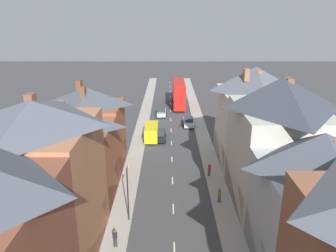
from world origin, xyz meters
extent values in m
cube|color=#A8A399|center=(-5.10, 38.00, 0.07)|extent=(2.20, 104.00, 0.14)
cube|color=#A8A399|center=(5.10, 38.00, 0.07)|extent=(2.20, 104.00, 0.14)
cube|color=silver|center=(0.00, 12.00, 0.01)|extent=(0.14, 1.80, 0.01)
cube|color=silver|center=(0.00, 18.00, 0.01)|extent=(0.14, 1.80, 0.01)
cube|color=silver|center=(0.00, 24.00, 0.01)|extent=(0.14, 1.80, 0.01)
cube|color=silver|center=(0.00, 30.00, 0.01)|extent=(0.14, 1.80, 0.01)
cube|color=silver|center=(0.00, 36.00, 0.01)|extent=(0.14, 1.80, 0.01)
cube|color=silver|center=(0.00, 42.00, 0.01)|extent=(0.14, 1.80, 0.01)
cube|color=silver|center=(0.00, 48.00, 0.01)|extent=(0.14, 1.80, 0.01)
cube|color=silver|center=(0.00, 54.00, 0.01)|extent=(0.14, 1.80, 0.01)
cube|color=silver|center=(0.00, 60.00, 0.01)|extent=(0.14, 1.80, 0.01)
cube|color=silver|center=(0.00, 66.00, 0.01)|extent=(0.14, 1.80, 0.01)
cube|color=silver|center=(0.00, 72.00, 0.01)|extent=(0.14, 1.80, 0.01)
cube|color=silver|center=(0.00, 78.00, 0.01)|extent=(0.14, 1.80, 0.01)
cube|color=silver|center=(0.00, 84.00, 0.01)|extent=(0.14, 1.80, 0.01)
cube|color=#B2704C|center=(-10.20, 11.50, 5.55)|extent=(8.00, 9.75, 11.11)
cube|color=maroon|center=(-6.26, 11.50, 1.60)|extent=(0.12, 8.97, 3.20)
pyramid|color=#565B66|center=(-10.20, 11.50, 12.03)|extent=(8.00, 9.75, 1.84)
cube|color=brown|center=(-10.57, 12.57, 12.60)|extent=(0.60, 0.90, 1.14)
cube|color=#935138|center=(-10.20, 19.93, 4.05)|extent=(8.00, 7.10, 8.10)
cube|color=olive|center=(-6.26, 19.93, 1.60)|extent=(0.12, 6.53, 3.20)
pyramid|color=#474C56|center=(-10.20, 19.93, 9.14)|extent=(8.00, 7.10, 2.08)
cube|color=#99664C|center=(-11.35, 21.40, 9.75)|extent=(0.60, 0.90, 1.22)
cube|color=#935138|center=(-10.20, 27.09, 4.23)|extent=(8.00, 7.22, 8.46)
cube|color=maroon|center=(-6.26, 27.09, 1.60)|extent=(0.12, 6.64, 3.20)
pyramid|color=#474C56|center=(-10.20, 27.09, 9.51)|extent=(8.00, 7.22, 2.11)
cube|color=brown|center=(-10.21, 25.78, 10.22)|extent=(0.60, 0.90, 1.42)
cube|color=brown|center=(-11.49, 29.12, 10.27)|extent=(0.60, 0.90, 1.51)
cube|color=#ADB2B7|center=(10.20, 10.17, 4.16)|extent=(8.00, 7.89, 8.32)
cube|color=#1E5133|center=(6.26, 10.17, 1.60)|extent=(0.12, 7.26, 3.20)
pyramid|color=#474C56|center=(10.20, 10.17, 9.66)|extent=(8.00, 7.89, 2.69)
cube|color=#BCB7A8|center=(10.20, 19.42, 5.11)|extent=(8.00, 10.60, 10.22)
cube|color=#1E5133|center=(6.26, 19.42, 1.60)|extent=(0.12, 9.75, 3.20)
pyramid|color=#383D47|center=(10.20, 19.42, 11.71)|extent=(8.00, 10.60, 2.98)
cube|color=brown|center=(10.71, 19.32, 12.39)|extent=(0.60, 0.90, 1.36)
cube|color=brown|center=(11.18, 21.06, 12.29)|extent=(0.60, 0.90, 1.16)
cube|color=beige|center=(10.20, 29.31, 4.84)|extent=(8.00, 9.18, 9.67)
cube|color=maroon|center=(6.26, 29.31, 1.60)|extent=(0.12, 8.45, 3.20)
pyramid|color=#565B66|center=(10.20, 29.31, 11.16)|extent=(8.00, 9.18, 2.98)
cube|color=#99664C|center=(8.78, 28.00, 11.89)|extent=(0.60, 0.90, 1.44)
cube|color=#99664C|center=(10.45, 28.67, 11.73)|extent=(0.60, 0.90, 1.13)
cube|color=red|center=(1.80, 57.46, 1.65)|extent=(2.44, 10.80, 2.50)
cube|color=red|center=(1.80, 57.46, 4.05)|extent=(2.44, 10.58, 2.30)
cube|color=red|center=(1.80, 57.46, 5.25)|extent=(2.39, 10.37, 0.10)
cube|color=#28333D|center=(1.80, 62.81, 1.85)|extent=(2.20, 0.10, 1.20)
cube|color=#28333D|center=(1.80, 62.81, 4.15)|extent=(2.20, 0.10, 1.10)
cube|color=#28333D|center=(0.61, 57.46, 1.90)|extent=(0.06, 9.18, 0.90)
cube|color=#28333D|center=(0.61, 57.46, 4.15)|extent=(0.06, 9.18, 0.90)
cube|color=yellow|center=(1.80, 62.81, 4.95)|extent=(1.34, 0.08, 0.32)
cylinder|color=black|center=(0.58, 60.81, 0.50)|extent=(0.30, 1.00, 1.00)
cylinder|color=black|center=(3.02, 60.81, 0.50)|extent=(0.30, 1.00, 1.00)
cylinder|color=black|center=(0.58, 54.49, 0.50)|extent=(0.30, 1.00, 1.00)
cylinder|color=black|center=(3.02, 54.49, 0.50)|extent=(0.30, 1.00, 1.00)
cube|color=silver|center=(3.10, 44.10, 0.67)|extent=(1.70, 4.10, 0.72)
cube|color=#28333D|center=(3.10, 43.89, 1.33)|extent=(1.46, 2.05, 0.60)
cylinder|color=black|center=(2.25, 45.37, 0.31)|extent=(0.20, 0.62, 0.62)
cylinder|color=black|center=(3.95, 45.37, 0.31)|extent=(0.20, 0.62, 0.62)
cylinder|color=black|center=(2.25, 42.83, 0.31)|extent=(0.20, 0.62, 0.62)
cylinder|color=black|center=(3.95, 42.83, 0.31)|extent=(0.20, 0.62, 0.62)
cube|color=black|center=(-1.80, 37.35, 0.69)|extent=(1.70, 4.44, 0.75)
cube|color=#28333D|center=(-1.80, 37.13, 1.36)|extent=(1.46, 2.22, 0.60)
cylinder|color=black|center=(-2.65, 38.73, 0.31)|extent=(0.20, 0.62, 0.62)
cylinder|color=black|center=(-0.95, 38.73, 0.31)|extent=(0.20, 0.62, 0.62)
cylinder|color=black|center=(-2.65, 35.98, 0.31)|extent=(0.20, 0.62, 0.62)
cylinder|color=black|center=(-0.95, 35.98, 0.31)|extent=(0.20, 0.62, 0.62)
cube|color=#B7BABF|center=(-1.80, 50.45, 0.67)|extent=(1.70, 4.48, 0.73)
cube|color=#28333D|center=(-1.80, 50.23, 1.34)|extent=(1.46, 2.24, 0.60)
cylinder|color=black|center=(-2.65, 51.84, 0.31)|extent=(0.20, 0.62, 0.62)
cylinder|color=black|center=(-0.95, 51.84, 0.31)|extent=(0.20, 0.62, 0.62)
cylinder|color=black|center=(-2.65, 49.07, 0.31)|extent=(0.20, 0.62, 0.62)
cylinder|color=black|center=(-0.95, 49.07, 0.31)|extent=(0.20, 0.62, 0.62)
cube|color=yellow|center=(-3.10, 37.37, 1.36)|extent=(1.96, 5.20, 2.10)
cube|color=#28333D|center=(-3.10, 39.92, 1.66)|extent=(1.76, 0.10, 0.90)
cylinder|color=black|center=(-4.08, 38.93, 0.36)|extent=(0.24, 0.72, 0.72)
cylinder|color=black|center=(-2.12, 38.93, 0.36)|extent=(0.24, 0.72, 0.72)
cylinder|color=black|center=(-4.08, 35.81, 0.36)|extent=(0.24, 0.72, 0.72)
cylinder|color=black|center=(-2.12, 35.81, 0.36)|extent=(0.24, 0.72, 0.72)
cylinder|color=#23232D|center=(-5.03, 12.13, 0.56)|extent=(0.14, 0.14, 0.84)
cylinder|color=#23232D|center=(-4.85, 12.13, 0.56)|extent=(0.14, 0.14, 0.84)
cube|color=black|center=(-4.94, 12.13, 1.25)|extent=(0.36, 0.22, 0.54)
sphere|color=brown|center=(-4.94, 12.13, 1.64)|extent=(0.22, 0.22, 0.22)
cylinder|color=#3D4256|center=(4.70, 19.08, 0.56)|extent=(0.14, 0.14, 0.84)
cylinder|color=#3D4256|center=(4.88, 19.08, 0.56)|extent=(0.14, 0.14, 0.84)
cube|color=#A87A38|center=(4.79, 19.08, 1.25)|extent=(0.36, 0.22, 0.54)
sphere|color=#9E7051|center=(4.79, 19.08, 1.64)|extent=(0.22, 0.22, 0.22)
cylinder|color=#3D4256|center=(4.36, 24.97, 0.56)|extent=(0.14, 0.14, 0.84)
cylinder|color=#3D4256|center=(4.54, 24.97, 0.56)|extent=(0.14, 0.14, 0.84)
cube|color=red|center=(4.45, 24.97, 1.25)|extent=(0.36, 0.22, 0.54)
sphere|color=#9E7051|center=(4.45, 24.97, 1.64)|extent=(0.22, 0.22, 0.22)
cylinder|color=black|center=(-4.25, 15.98, 2.75)|extent=(0.12, 0.12, 5.50)
cylinder|color=black|center=(-4.25, 16.43, 5.40)|extent=(0.08, 0.90, 0.08)
cube|color=beige|center=(-4.25, 16.88, 5.32)|extent=(0.20, 0.32, 0.20)
camera|label=1|loc=(-0.53, -10.64, 18.55)|focal=35.00mm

